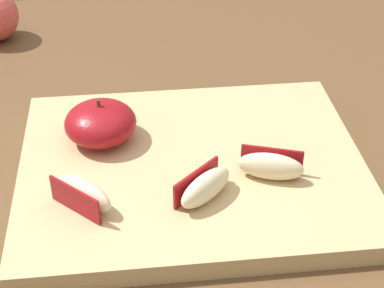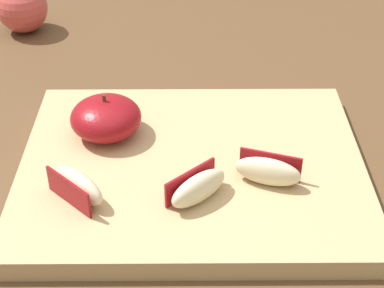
% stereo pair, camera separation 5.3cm
% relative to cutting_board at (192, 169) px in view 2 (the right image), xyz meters
% --- Properties ---
extents(dining_table, '(1.17, 0.94, 0.72)m').
position_rel_cutting_board_xyz_m(dining_table, '(0.01, 0.02, -0.11)').
color(dining_table, brown).
rests_on(dining_table, ground_plane).
extents(cutting_board, '(0.34, 0.28, 0.02)m').
position_rel_cutting_board_xyz_m(cutting_board, '(0.00, 0.00, 0.00)').
color(cutting_board, tan).
rests_on(cutting_board, dining_table).
extents(apple_half_skin_up, '(0.07, 0.07, 0.05)m').
position_rel_cutting_board_xyz_m(apple_half_skin_up, '(-0.09, 0.05, 0.03)').
color(apple_half_skin_up, maroon).
rests_on(apple_half_skin_up, cutting_board).
extents(apple_wedge_near_knife, '(0.06, 0.06, 0.03)m').
position_rel_cutting_board_xyz_m(apple_wedge_near_knife, '(-0.10, -0.06, 0.02)').
color(apple_wedge_near_knife, beige).
rests_on(apple_wedge_near_knife, cutting_board).
extents(apple_wedge_back, '(0.06, 0.06, 0.03)m').
position_rel_cutting_board_xyz_m(apple_wedge_back, '(0.00, -0.06, 0.02)').
color(apple_wedge_back, beige).
rests_on(apple_wedge_back, cutting_board).
extents(apple_wedge_middle, '(0.07, 0.04, 0.03)m').
position_rel_cutting_board_xyz_m(apple_wedge_middle, '(0.07, -0.04, 0.02)').
color(apple_wedge_middle, beige).
rests_on(apple_wedge_middle, cutting_board).
extents(whole_apple_pink_lady, '(0.07, 0.07, 0.08)m').
position_rel_cutting_board_xyz_m(whole_apple_pink_lady, '(-0.24, 0.34, 0.03)').
color(whole_apple_pink_lady, '#D14C47').
rests_on(whole_apple_pink_lady, dining_table).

